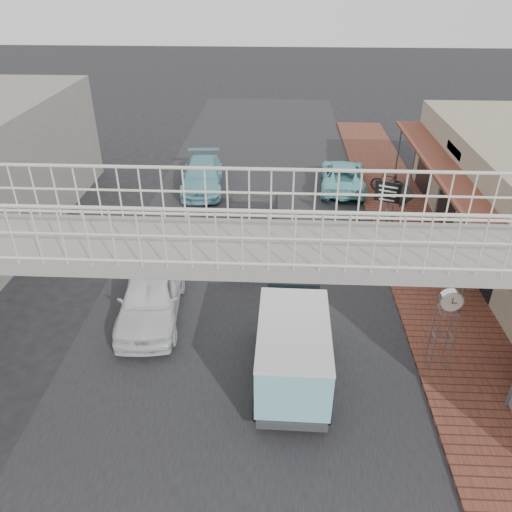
# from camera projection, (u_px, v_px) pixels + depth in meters

# --- Properties ---
(ground) EXTENTS (120.00, 120.00, 0.00)m
(ground) POSITION_uv_depth(u_px,v_px,m) (242.00, 327.00, 15.53)
(ground) COLOR black
(ground) RESTS_ON ground
(road_strip) EXTENTS (10.00, 60.00, 0.01)m
(road_strip) POSITION_uv_depth(u_px,v_px,m) (242.00, 327.00, 15.53)
(road_strip) COLOR black
(road_strip) RESTS_ON ground
(sidewalk) EXTENTS (3.00, 40.00, 0.10)m
(sidewalk) POSITION_uv_depth(u_px,v_px,m) (430.00, 279.00, 17.81)
(sidewalk) COLOR brown
(sidewalk) RESTS_ON ground
(footbridge) EXTENTS (16.40, 2.40, 6.34)m
(footbridge) POSITION_uv_depth(u_px,v_px,m) (226.00, 327.00, 10.48)
(footbridge) COLOR gray
(footbridge) RESTS_ON ground
(white_hatchback) EXTENTS (2.22, 4.69, 1.55)m
(white_hatchback) POSITION_uv_depth(u_px,v_px,m) (151.00, 295.00, 15.67)
(white_hatchback) COLOR silver
(white_hatchback) RESTS_ON ground
(dark_sedan) EXTENTS (1.99, 5.06, 1.64)m
(dark_sedan) POSITION_uv_depth(u_px,v_px,m) (252.00, 224.00, 19.83)
(dark_sedan) COLOR black
(dark_sedan) RESTS_ON ground
(angkot_curb) EXTENTS (2.45, 4.72, 1.27)m
(angkot_curb) POSITION_uv_depth(u_px,v_px,m) (343.00, 176.00, 24.81)
(angkot_curb) COLOR #7BD2D5
(angkot_curb) RESTS_ON ground
(angkot_far) EXTENTS (2.36, 4.92, 1.38)m
(angkot_far) POSITION_uv_depth(u_px,v_px,m) (202.00, 175.00, 24.73)
(angkot_far) COLOR #70B4C3
(angkot_far) RESTS_ON ground
(angkot_van) EXTENTS (1.94, 4.13, 2.01)m
(angkot_van) POSITION_uv_depth(u_px,v_px,m) (293.00, 343.00, 12.92)
(angkot_van) COLOR black
(angkot_van) RESTS_ON ground
(motorcycle_near) EXTENTS (1.83, 1.00, 0.91)m
(motorcycle_near) POSITION_uv_depth(u_px,v_px,m) (380.00, 217.00, 20.97)
(motorcycle_near) COLOR black
(motorcycle_near) RESTS_ON sidewalk
(motorcycle_far) EXTENTS (1.70, 1.06, 0.99)m
(motorcycle_far) POSITION_uv_depth(u_px,v_px,m) (388.00, 182.00, 24.19)
(motorcycle_far) COLOR black
(motorcycle_far) RESTS_ON sidewalk
(street_clock) EXTENTS (0.62, 0.49, 2.51)m
(street_clock) POSITION_uv_depth(u_px,v_px,m) (450.00, 304.00, 12.88)
(street_clock) COLOR #59595B
(street_clock) RESTS_ON sidewalk
(arrow_sign) EXTENTS (1.63, 1.10, 2.70)m
(arrow_sign) POSITION_uv_depth(u_px,v_px,m) (407.00, 196.00, 18.58)
(arrow_sign) COLOR #59595B
(arrow_sign) RESTS_ON sidewalk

